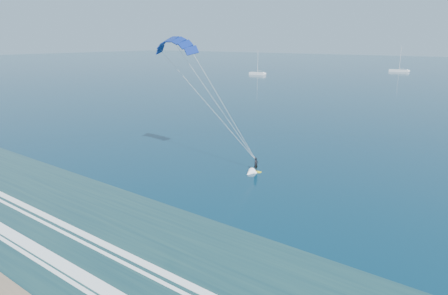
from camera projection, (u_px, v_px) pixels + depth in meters
kitesurfer_rig at (214, 100)px, 51.61m from camera, size 14.38×7.74×18.64m
sailboat_0 at (257, 73)px, 199.13m from camera, size 8.67×2.40×11.80m
sailboat_1 at (399, 71)px, 216.80m from camera, size 10.07×2.40×13.39m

